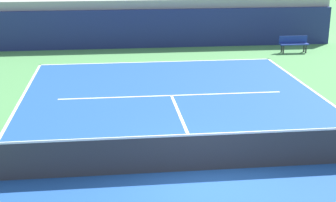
{
  "coord_description": "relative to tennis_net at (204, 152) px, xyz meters",
  "views": [
    {
      "loc": [
        -2.17,
        -10.99,
        5.33
      ],
      "look_at": [
        -0.64,
        2.0,
        1.2
      ],
      "focal_mm": 53.06,
      "sensor_mm": 36.0,
      "label": 1
    }
  ],
  "objects": [
    {
      "name": "stands_tier_upper",
      "position": [
        0.0,
        19.26,
        1.1
      ],
      "size": [
        20.01,
        2.4,
        3.22
      ],
      "primitive_type": "cube",
      "color": "#9E9E99",
      "rests_on": "ground_plane"
    },
    {
      "name": "stands_tier_lower",
      "position": [
        0.0,
        16.86,
        0.75
      ],
      "size": [
        20.01,
        2.4,
        2.52
      ],
      "primitive_type": "cube",
      "color": "#9E9E99",
      "rests_on": "ground_plane"
    },
    {
      "name": "tennis_net",
      "position": [
        0.0,
        0.0,
        0.0
      ],
      "size": [
        11.08,
        0.08,
        1.07
      ],
      "color": "black",
      "rests_on": "court_surface"
    },
    {
      "name": "service_line_far",
      "position": [
        0.0,
        6.4,
        -0.5
      ],
      "size": [
        8.26,
        0.1,
        0.0
      ],
      "primitive_type": "cube",
      "color": "white",
      "rests_on": "court_surface"
    },
    {
      "name": "baseline_far",
      "position": [
        0.0,
        11.95,
        -0.5
      ],
      "size": [
        11.0,
        0.1,
        0.0
      ],
      "primitive_type": "cube",
      "color": "white",
      "rests_on": "court_surface"
    },
    {
      "name": "court_surface",
      "position": [
        0.0,
        0.0,
        -0.5
      ],
      "size": [
        11.0,
        24.0,
        0.01
      ],
      "primitive_type": "cube",
      "color": "#1E4C99",
      "rests_on": "ground_plane"
    },
    {
      "name": "ground_plane",
      "position": [
        0.0,
        0.0,
        -0.51
      ],
      "size": [
        80.0,
        80.0,
        0.0
      ],
      "primitive_type": "plane",
      "color": "#4C8C4C"
    },
    {
      "name": "back_wall",
      "position": [
        0.0,
        15.51,
        0.51
      ],
      "size": [
        20.01,
        0.3,
        2.05
      ],
      "primitive_type": "cube",
      "color": "navy",
      "rests_on": "ground_plane"
    },
    {
      "name": "player_bench",
      "position": [
        7.21,
        13.32,
        -0.0
      ],
      "size": [
        1.5,
        0.4,
        0.85
      ],
      "color": "navy",
      "rests_on": "ground_plane"
    },
    {
      "name": "centre_service_line",
      "position": [
        0.0,
        3.2,
        -0.5
      ],
      "size": [
        0.1,
        6.4,
        0.0
      ],
      "primitive_type": "cube",
      "color": "white",
      "rests_on": "court_surface"
    }
  ]
}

